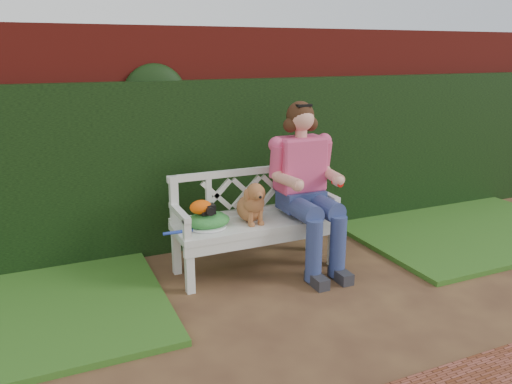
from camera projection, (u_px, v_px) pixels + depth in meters
name	position (u px, v px, depth m)	size (l,w,h in m)	color
ground	(321.00, 308.00, 3.97)	(60.00, 60.00, 0.00)	#42281C
brick_wall	(233.00, 135.00, 5.34)	(10.00, 0.30, 2.20)	maroon
ivy_hedge	(241.00, 162.00, 5.21)	(10.00, 0.18, 1.70)	#1B3910
grass_right	(462.00, 228.00, 5.69)	(2.60, 2.00, 0.05)	#27511E
garden_bench	(256.00, 245.00, 4.61)	(1.58, 0.60, 0.48)	white
seated_woman	(303.00, 183.00, 4.63)	(0.67, 0.89, 1.58)	#C73A4B
dog	(251.00, 201.00, 4.46)	(0.26, 0.35, 0.39)	#A15E2F
tennis_racket	(206.00, 228.00, 4.32)	(0.59, 0.25, 0.03)	white
green_bag	(208.00, 220.00, 4.35)	(0.39, 0.30, 0.13)	green
camera_item	(208.00, 209.00, 4.30)	(0.12, 0.09, 0.08)	black
baseball_glove	(201.00, 207.00, 4.29)	(0.19, 0.14, 0.12)	#EF5208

